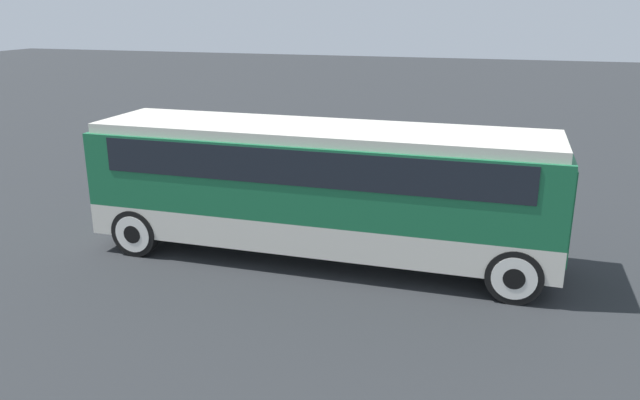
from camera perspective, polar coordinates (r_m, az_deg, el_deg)
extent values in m
plane|color=#26282B|center=(14.93, 0.00, -5.17)|extent=(120.00, 120.00, 0.00)
cube|color=silver|center=(14.63, 0.00, -2.09)|extent=(10.63, 2.57, 0.73)
cube|color=#19663D|center=(14.27, 0.00, 2.51)|extent=(10.63, 2.57, 1.70)
cube|color=black|center=(14.17, 0.00, 4.14)|extent=(9.35, 2.61, 0.76)
cube|color=beige|center=(14.05, 0.00, 6.29)|extent=(10.42, 2.37, 0.22)
cube|color=#19663D|center=(13.82, 20.96, -0.23)|extent=(0.36, 2.47, 1.94)
cylinder|color=black|center=(13.09, 17.33, -6.66)|extent=(1.14, 0.28, 1.14)
cylinder|color=silver|center=(13.09, 17.33, -6.66)|extent=(0.89, 0.30, 0.89)
cylinder|color=black|center=(13.09, 17.33, -6.66)|extent=(0.43, 0.32, 0.43)
cylinder|color=black|center=(15.28, 17.36, -3.16)|extent=(1.14, 0.28, 1.14)
cylinder|color=silver|center=(15.28, 17.36, -3.16)|extent=(0.89, 0.30, 0.89)
cylinder|color=black|center=(15.28, 17.36, -3.16)|extent=(0.43, 0.32, 0.43)
cylinder|color=black|center=(15.45, -16.52, -2.86)|extent=(1.14, 0.28, 1.14)
cylinder|color=silver|center=(15.45, -16.52, -2.86)|extent=(0.89, 0.30, 0.89)
cylinder|color=black|center=(15.45, -16.52, -2.86)|extent=(0.43, 0.32, 0.43)
cylinder|color=black|center=(17.34, -12.34, -0.32)|extent=(1.14, 0.28, 1.14)
cylinder|color=silver|center=(17.34, -12.34, -0.32)|extent=(0.89, 0.30, 0.89)
cylinder|color=black|center=(17.34, -12.34, -0.32)|extent=(0.43, 0.32, 0.43)
cube|color=maroon|center=(23.73, -2.99, 4.77)|extent=(4.64, 1.78, 0.58)
cube|color=black|center=(23.68, -3.44, 6.09)|extent=(2.41, 1.60, 0.51)
cylinder|color=black|center=(22.49, 0.74, 3.55)|extent=(0.70, 0.22, 0.70)
cylinder|color=black|center=(22.49, 0.74, 3.55)|extent=(0.26, 0.26, 0.26)
cylinder|color=black|center=(23.99, 1.80, 4.42)|extent=(0.70, 0.22, 0.70)
cylinder|color=black|center=(23.99, 1.80, 4.42)|extent=(0.26, 0.26, 0.26)
cylinder|color=black|center=(23.74, -7.82, 4.13)|extent=(0.70, 0.22, 0.70)
cylinder|color=black|center=(23.74, -7.82, 4.13)|extent=(0.26, 0.26, 0.26)
cylinder|color=black|center=(25.16, -6.32, 4.94)|extent=(0.70, 0.22, 0.70)
cylinder|color=black|center=(25.16, -6.32, 4.94)|extent=(0.26, 0.26, 0.26)
cube|color=navy|center=(21.47, -7.48, 3.34)|extent=(4.21, 1.81, 0.64)
cube|color=black|center=(21.41, -7.95, 4.93)|extent=(2.19, 1.63, 0.56)
cylinder|color=black|center=(20.19, -4.14, 1.85)|extent=(0.67, 0.22, 0.67)
cylinder|color=black|center=(20.19, -4.14, 1.85)|extent=(0.25, 0.26, 0.25)
cylinder|color=black|center=(21.67, -2.61, 2.96)|extent=(0.67, 0.22, 0.67)
cylinder|color=black|center=(21.67, -2.61, 2.96)|extent=(0.25, 0.26, 0.25)
cylinder|color=black|center=(21.55, -12.32, 2.49)|extent=(0.67, 0.22, 0.67)
cylinder|color=black|center=(21.55, -12.32, 2.49)|extent=(0.25, 0.26, 0.25)
cylinder|color=black|center=(22.94, -10.38, 3.50)|extent=(0.67, 0.22, 0.67)
cylinder|color=black|center=(22.94, -10.38, 3.50)|extent=(0.25, 0.26, 0.25)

